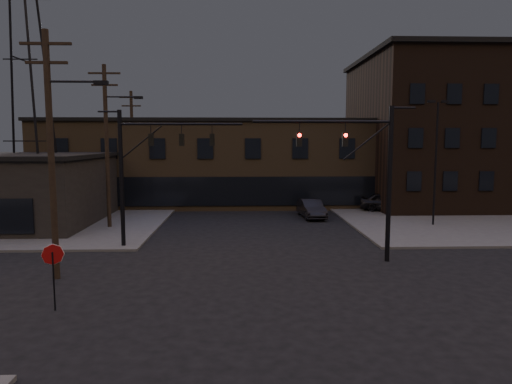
{
  "coord_description": "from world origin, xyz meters",
  "views": [
    {
      "loc": [
        -1.15,
        -18.5,
        6.2
      ],
      "look_at": [
        -0.29,
        5.89,
        3.5
      ],
      "focal_mm": 32.0,
      "sensor_mm": 36.0,
      "label": 1
    }
  ],
  "objects_px": {
    "traffic_signal_far": "(143,162)",
    "parked_car_lot_a": "(388,202)",
    "parked_car_lot_b": "(467,197)",
    "car_crossing": "(311,209)",
    "stop_sign": "(53,261)",
    "traffic_signal_near": "(368,167)"
  },
  "relations": [
    {
      "from": "traffic_signal_far",
      "to": "parked_car_lot_a",
      "type": "height_order",
      "value": "traffic_signal_far"
    },
    {
      "from": "parked_car_lot_b",
      "to": "car_crossing",
      "type": "xyz_separation_m",
      "value": [
        -16.42,
        -6.75,
        -0.07
      ]
    },
    {
      "from": "stop_sign",
      "to": "parked_car_lot_a",
      "type": "height_order",
      "value": "stop_sign"
    },
    {
      "from": "stop_sign",
      "to": "traffic_signal_far",
      "type": "bearing_deg",
      "value": 82.68
    },
    {
      "from": "traffic_signal_near",
      "to": "traffic_signal_far",
      "type": "relative_size",
      "value": 1.0
    },
    {
      "from": "stop_sign",
      "to": "parked_car_lot_b",
      "type": "bearing_deg",
      "value": 42.82
    },
    {
      "from": "traffic_signal_far",
      "to": "car_crossing",
      "type": "bearing_deg",
      "value": 41.91
    },
    {
      "from": "parked_car_lot_a",
      "to": "parked_car_lot_b",
      "type": "xyz_separation_m",
      "value": [
        9.27,
        4.4,
        -0.15
      ]
    },
    {
      "from": "traffic_signal_near",
      "to": "stop_sign",
      "type": "relative_size",
      "value": 3.23
    },
    {
      "from": "traffic_signal_far",
      "to": "parked_car_lot_b",
      "type": "distance_m",
      "value": 32.85
    },
    {
      "from": "parked_car_lot_a",
      "to": "car_crossing",
      "type": "height_order",
      "value": "parked_car_lot_a"
    },
    {
      "from": "traffic_signal_far",
      "to": "parked_car_lot_a",
      "type": "xyz_separation_m",
      "value": [
        18.54,
        12.57,
        -4.04
      ]
    },
    {
      "from": "traffic_signal_near",
      "to": "stop_sign",
      "type": "xyz_separation_m",
      "value": [
        -13.36,
        -6.49,
        -3.09
      ]
    },
    {
      "from": "parked_car_lot_a",
      "to": "car_crossing",
      "type": "bearing_deg",
      "value": 130.63
    },
    {
      "from": "traffic_signal_far",
      "to": "stop_sign",
      "type": "distance_m",
      "value": 10.55
    },
    {
      "from": "parked_car_lot_b",
      "to": "parked_car_lot_a",
      "type": "bearing_deg",
      "value": 105.5
    },
    {
      "from": "traffic_signal_far",
      "to": "parked_car_lot_b",
      "type": "height_order",
      "value": "traffic_signal_far"
    },
    {
      "from": "parked_car_lot_b",
      "to": "car_crossing",
      "type": "relative_size",
      "value": 1.02
    },
    {
      "from": "car_crossing",
      "to": "parked_car_lot_b",
      "type": "bearing_deg",
      "value": 17.41
    },
    {
      "from": "car_crossing",
      "to": "traffic_signal_far",
      "type": "bearing_deg",
      "value": -143.04
    },
    {
      "from": "parked_car_lot_a",
      "to": "car_crossing",
      "type": "relative_size",
      "value": 1.06
    },
    {
      "from": "stop_sign",
      "to": "parked_car_lot_a",
      "type": "relative_size",
      "value": 0.51
    }
  ]
}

